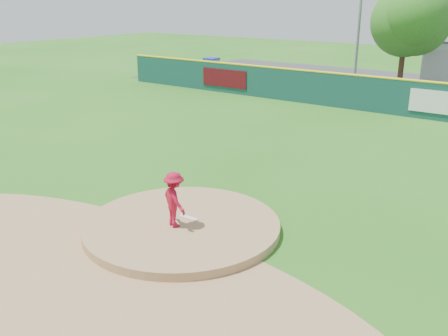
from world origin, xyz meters
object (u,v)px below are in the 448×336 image
Objects in this scene: pitcher at (174,200)px; playground_slide at (211,68)px; light_pole_left at (361,0)px; deciduous_tree at (406,24)px.

pitcher is 0.53× the size of playground_slide.
playground_slide is 0.26× the size of light_pole_left.
light_pole_left reaches higher than pitcher.
pitcher is 0.14× the size of light_pole_left.
deciduous_tree is at bearing -62.73° from pitcher.
deciduous_tree is (-2.00, 25.28, 3.53)m from pitcher.
pitcher reaches higher than playground_slide.
playground_slide is 15.12m from deciduous_tree.
pitcher is 25.61m from deciduous_tree.
deciduous_tree is 0.67× the size of light_pole_left.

